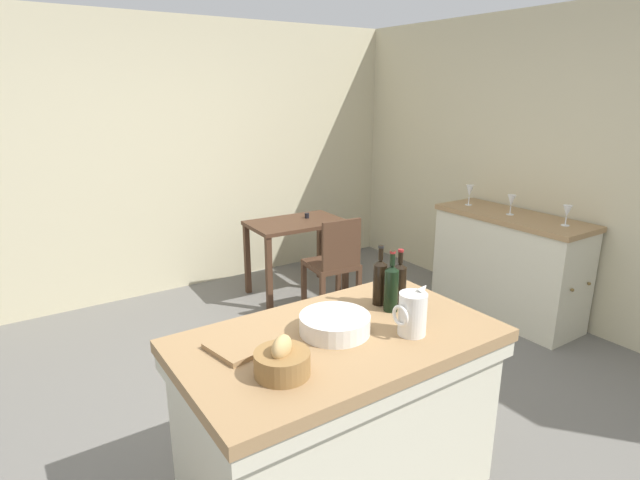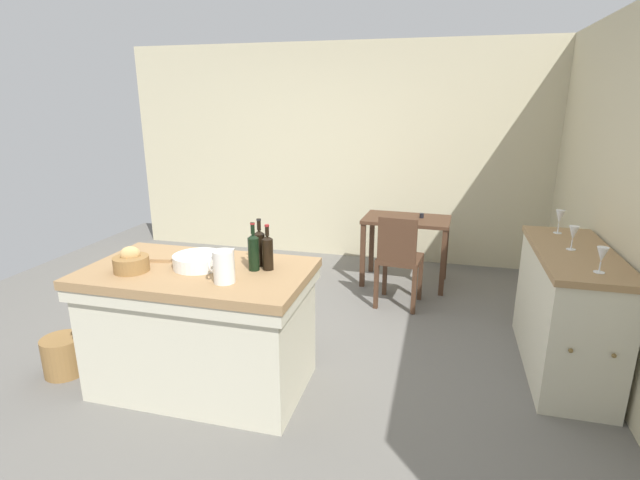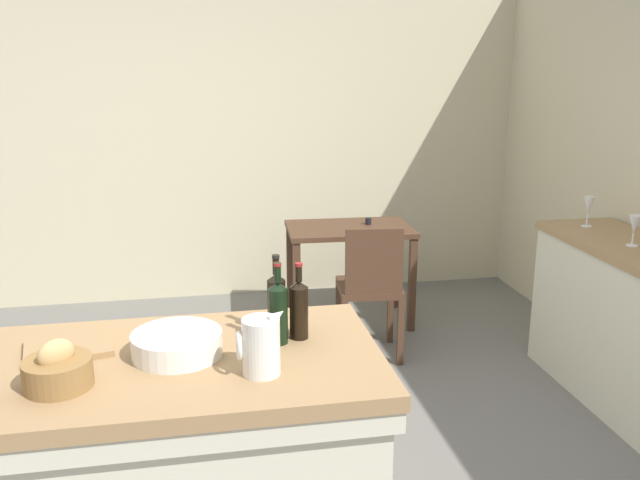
% 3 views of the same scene
% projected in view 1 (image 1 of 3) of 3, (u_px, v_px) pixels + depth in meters
% --- Properties ---
extents(ground_plane, '(6.76, 6.76, 0.00)m').
position_uv_depth(ground_plane, '(310.00, 417.00, 3.16)').
color(ground_plane, '#66635E').
extents(wall_back, '(5.32, 0.12, 2.60)m').
position_uv_depth(wall_back, '(162.00, 160.00, 4.85)').
color(wall_back, beige).
rests_on(wall_back, ground).
extents(wall_right, '(0.12, 5.20, 2.60)m').
position_uv_depth(wall_right, '(576.00, 172.00, 4.17)').
color(wall_right, beige).
rests_on(wall_right, ground).
extents(island_table, '(1.48, 0.86, 0.87)m').
position_uv_depth(island_table, '(338.00, 409.00, 2.46)').
color(island_table, '#99754C').
rests_on(island_table, ground).
extents(side_cabinet, '(0.52, 1.34, 0.92)m').
position_uv_depth(side_cabinet, '(508.00, 265.00, 4.46)').
color(side_cabinet, '#99754C').
rests_on(side_cabinet, ground).
extents(writing_desk, '(0.93, 0.60, 0.78)m').
position_uv_depth(writing_desk, '(296.00, 233.00, 4.91)').
color(writing_desk, '#472D1E').
rests_on(writing_desk, ground).
extents(wooden_chair, '(0.44, 0.44, 0.91)m').
position_uv_depth(wooden_chair, '(334.00, 263.00, 4.42)').
color(wooden_chair, '#472D1E').
rests_on(wooden_chair, ground).
extents(pitcher, '(0.17, 0.13, 0.24)m').
position_uv_depth(pitcher, '(412.00, 313.00, 2.32)').
color(pitcher, silver).
rests_on(pitcher, island_table).
extents(wash_bowl, '(0.33, 0.33, 0.09)m').
position_uv_depth(wash_bowl, '(335.00, 324.00, 2.35)').
color(wash_bowl, silver).
rests_on(wash_bowl, island_table).
extents(bread_basket, '(0.22, 0.22, 0.17)m').
position_uv_depth(bread_basket, '(282.00, 361.00, 2.00)').
color(bread_basket, olive).
rests_on(bread_basket, island_table).
extents(cutting_board, '(0.35, 0.29, 0.02)m').
position_uv_depth(cutting_board, '(246.00, 343.00, 2.24)').
color(cutting_board, '#99754C').
rests_on(cutting_board, island_table).
extents(wine_bottle_dark, '(0.07, 0.07, 0.30)m').
position_uv_depth(wine_bottle_dark, '(399.00, 283.00, 2.63)').
color(wine_bottle_dark, black).
rests_on(wine_bottle_dark, island_table).
extents(wine_bottle_amber, '(0.07, 0.07, 0.32)m').
position_uv_depth(wine_bottle_amber, '(380.00, 281.00, 2.64)').
color(wine_bottle_amber, black).
rests_on(wine_bottle_amber, island_table).
extents(wine_bottle_green, '(0.07, 0.07, 0.32)m').
position_uv_depth(wine_bottle_green, '(391.00, 287.00, 2.56)').
color(wine_bottle_green, black).
rests_on(wine_bottle_green, island_table).
extents(wine_glass_far_left, '(0.07, 0.07, 0.16)m').
position_uv_depth(wine_glass_far_left, '(567.00, 212.00, 3.95)').
color(wine_glass_far_left, white).
rests_on(wine_glass_far_left, side_cabinet).
extents(wine_glass_left, '(0.07, 0.07, 0.17)m').
position_uv_depth(wine_glass_left, '(511.00, 201.00, 4.30)').
color(wine_glass_left, white).
rests_on(wine_glass_left, side_cabinet).
extents(wine_glass_middle, '(0.07, 0.07, 0.19)m').
position_uv_depth(wine_glass_middle, '(470.00, 191.00, 4.65)').
color(wine_glass_middle, white).
rests_on(wine_glass_middle, side_cabinet).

